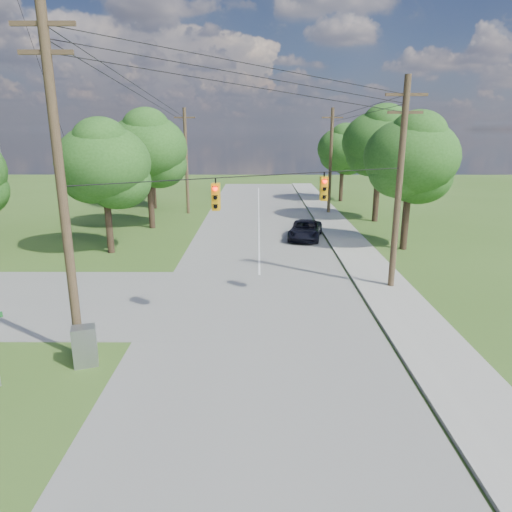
{
  "coord_description": "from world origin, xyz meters",
  "views": [
    {
      "loc": [
        1.91,
        -14.7,
        8.01
      ],
      "look_at": [
        1.83,
        5.0,
        2.54
      ],
      "focal_mm": 32.0,
      "sensor_mm": 36.0,
      "label": 1
    }
  ],
  "objects_px": {
    "car_main_north": "(305,230)",
    "control_cabinet": "(85,346)",
    "pole_north_e": "(331,161)",
    "pole_sw": "(61,186)",
    "pole_ne": "(399,183)",
    "pole_north_w": "(186,161)"
  },
  "relations": [
    {
      "from": "control_cabinet",
      "to": "pole_north_e",
      "type": "bearing_deg",
      "value": 47.77
    },
    {
      "from": "pole_ne",
      "to": "car_main_north",
      "type": "bearing_deg",
      "value": 107.2
    },
    {
      "from": "control_cabinet",
      "to": "car_main_north",
      "type": "bearing_deg",
      "value": 44.48
    },
    {
      "from": "pole_north_e",
      "to": "car_main_north",
      "type": "distance_m",
      "value": 12.35
    },
    {
      "from": "pole_ne",
      "to": "pole_north_e",
      "type": "bearing_deg",
      "value": 90.0
    },
    {
      "from": "pole_sw",
      "to": "pole_ne",
      "type": "xyz_separation_m",
      "value": [
        13.5,
        7.6,
        -0.76
      ]
    },
    {
      "from": "pole_sw",
      "to": "pole_ne",
      "type": "relative_size",
      "value": 1.14
    },
    {
      "from": "pole_sw",
      "to": "pole_north_e",
      "type": "xyz_separation_m",
      "value": [
        13.5,
        29.6,
        -1.1
      ]
    },
    {
      "from": "car_main_north",
      "to": "control_cabinet",
      "type": "xyz_separation_m",
      "value": [
        -9.63,
        -19.24,
        0.02
      ]
    },
    {
      "from": "pole_sw",
      "to": "pole_ne",
      "type": "height_order",
      "value": "pole_sw"
    },
    {
      "from": "pole_north_e",
      "to": "pole_north_w",
      "type": "relative_size",
      "value": 1.0
    },
    {
      "from": "pole_north_e",
      "to": "car_main_north",
      "type": "bearing_deg",
      "value": -107.16
    },
    {
      "from": "pole_north_w",
      "to": "car_main_north",
      "type": "height_order",
      "value": "pole_north_w"
    },
    {
      "from": "pole_ne",
      "to": "pole_north_w",
      "type": "relative_size",
      "value": 1.05
    },
    {
      "from": "pole_north_w",
      "to": "control_cabinet",
      "type": "height_order",
      "value": "pole_north_w"
    },
    {
      "from": "pole_ne",
      "to": "pole_north_e",
      "type": "distance_m",
      "value": 22.0
    },
    {
      "from": "pole_north_e",
      "to": "control_cabinet",
      "type": "bearing_deg",
      "value": -113.31
    },
    {
      "from": "pole_sw",
      "to": "pole_north_e",
      "type": "distance_m",
      "value": 32.55
    },
    {
      "from": "pole_north_w",
      "to": "car_main_north",
      "type": "relative_size",
      "value": 2.05
    },
    {
      "from": "pole_sw",
      "to": "control_cabinet",
      "type": "height_order",
      "value": "pole_sw"
    },
    {
      "from": "pole_ne",
      "to": "pole_north_e",
      "type": "height_order",
      "value": "pole_ne"
    },
    {
      "from": "pole_north_e",
      "to": "pole_north_w",
      "type": "distance_m",
      "value": 13.9
    }
  ]
}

